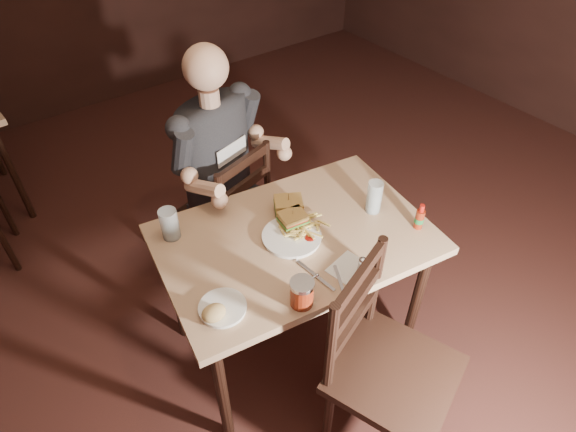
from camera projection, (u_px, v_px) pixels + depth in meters
room_shell at (400, 133)px, 1.52m from camera, size 7.00×7.00×7.00m
main_table at (295, 250)px, 2.13m from camera, size 1.26×0.94×0.77m
chair_far at (222, 214)px, 2.65m from camera, size 0.53×0.56×0.92m
chair_near at (395, 374)px, 1.89m from camera, size 0.60×0.62×0.98m
diner at (220, 143)px, 2.30m from camera, size 0.64×0.56×0.94m
dinner_plate at (292, 237)px, 2.06m from camera, size 0.28×0.28×0.01m
sandwich_left at (289, 201)px, 2.14m from camera, size 0.16×0.15×0.10m
sandwich_right at (293, 216)px, 2.08m from camera, size 0.12×0.11×0.10m
fries_pile at (305, 228)px, 2.06m from camera, size 0.27×0.21×0.04m
ketchup_dollop at (310, 238)px, 2.03m from camera, size 0.05×0.05×0.01m
glass_left at (170, 224)px, 2.02m from camera, size 0.09×0.09×0.14m
glass_right at (374, 197)px, 2.15m from camera, size 0.08×0.08×0.16m
hot_sauce at (420, 216)px, 2.07m from camera, size 0.04×0.04×0.13m
salt_shaker at (362, 264)px, 1.91m from camera, size 0.04×0.04×0.06m
syrup_dispenser at (302, 293)px, 1.76m from camera, size 0.11×0.11×0.12m
napkin at (350, 269)px, 1.93m from camera, size 0.18×0.17×0.00m
knife at (315, 275)px, 1.90m from camera, size 0.03×0.21×0.01m
fork at (340, 282)px, 1.87m from camera, size 0.09×0.16×0.01m
side_plate at (223, 308)px, 1.78m from camera, size 0.20×0.20×0.01m
bread_roll at (214, 313)px, 1.72m from camera, size 0.10×0.09×0.05m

